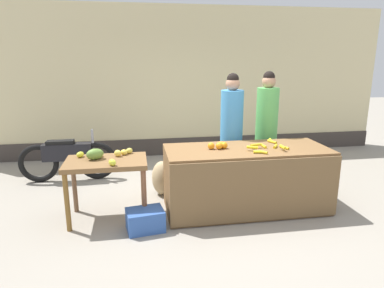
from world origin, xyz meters
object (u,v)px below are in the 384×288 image
vendor_woman_blue_shirt (231,133)px  produce_crate (145,220)px  vendor_woman_green_shirt (266,130)px  produce_sack (162,178)px  parked_motorcycle (68,158)px

vendor_woman_blue_shirt → produce_crate: size_ratio=4.15×
vendor_woman_green_shirt → produce_crate: (-1.96, -1.18, -0.80)m
vendor_woman_blue_shirt → produce_crate: vendor_woman_blue_shirt is taller
vendor_woman_green_shirt → produce_sack: 1.79m
vendor_woman_blue_shirt → parked_motorcycle: vendor_woman_blue_shirt is taller
vendor_woman_blue_shirt → parked_motorcycle: size_ratio=1.14×
vendor_woman_green_shirt → parked_motorcycle: bearing=166.0°
vendor_woman_blue_shirt → parked_motorcycle: 2.78m
vendor_woman_blue_shirt → produce_crate: (-1.37, -1.09, -0.79)m
parked_motorcycle → produce_crate: parked_motorcycle is taller
produce_crate → produce_sack: size_ratio=0.84×
vendor_woman_green_shirt → parked_motorcycle: size_ratio=1.15×
vendor_woman_blue_shirt → produce_sack: (-1.07, -0.01, -0.66)m
parked_motorcycle → produce_sack: (1.52, -0.89, -0.14)m
produce_crate → vendor_woman_green_shirt: bearing=31.0°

